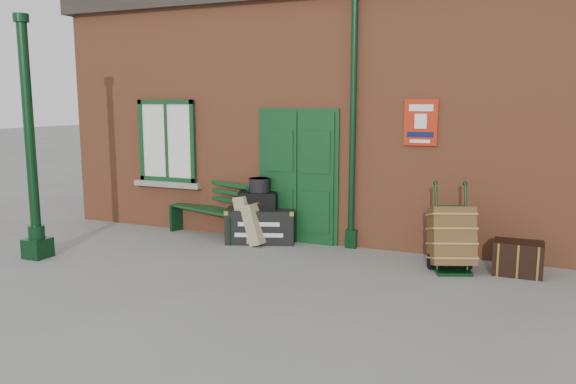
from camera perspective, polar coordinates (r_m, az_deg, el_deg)
The scene contains 11 objects.
ground at distance 8.19m, azimuth -0.92°, elevation -7.59°, with size 80.00×80.00×0.00m, color gray.
station_building at distance 11.13m, azimuth 6.43°, elevation 8.07°, with size 10.30×4.30×4.36m.
canopy_column at distance 9.22m, azimuth -24.59°, elevation 2.39°, with size 0.34×0.34×3.61m.
bench at distance 10.07m, azimuth -7.77°, elevation -1.56°, with size 1.69×0.97×1.00m.
houdini_trunk at distance 9.58m, azimuth -2.78°, elevation -3.35°, with size 1.15×0.63×0.57m, color black.
strongbox at distance 9.52m, azimuth -3.07°, elevation -0.80°, with size 0.63×0.46×0.29m, color black.
hatbox at distance 9.47m, azimuth -2.92°, elevation 0.72°, with size 0.34×0.34×0.23m, color black.
suitcase_back at distance 9.56m, azimuth -3.74°, elevation -2.64°, with size 0.23×0.57×0.79m, color tan.
suitcase_front at distance 9.40m, azimuth -3.02°, elevation -3.18°, with size 0.20×0.51×0.68m, color tan.
porter_trolley at distance 8.24m, azimuth 16.26°, elevation -4.47°, with size 0.78×0.81×1.22m.
dark_trunk at distance 8.39m, azimuth 22.33°, elevation -6.24°, with size 0.64×0.42×0.47m, color black.
Camera 1 is at (3.19, -7.17, 2.36)m, focal length 35.00 mm.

